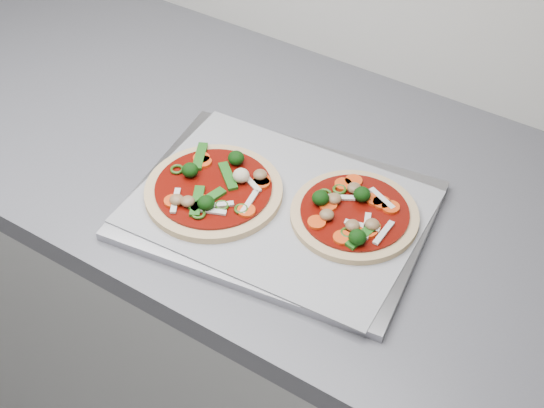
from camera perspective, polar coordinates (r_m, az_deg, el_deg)
The scene contains 5 objects.
base_cabinet at distance 1.78m, azimuth -16.67°, elevation -1.60°, with size 3.60×0.60×0.86m, color #B1B2AF.
baking_tray at distance 1.06m, azimuth 0.52°, elevation -0.47°, with size 0.41×0.30×0.01m, color #949499.
parchment at distance 1.06m, azimuth 0.52°, elevation -0.17°, with size 0.39×0.28×0.00m, color #97989C.
pizza_left at distance 1.07m, azimuth -4.38°, elevation 1.12°, with size 0.23×0.23×0.03m.
pizza_right at distance 1.04m, azimuth 6.17°, elevation -0.72°, with size 0.24×0.24×0.03m.
Camera 1 is at (1.07, 0.57, 1.65)m, focal length 50.00 mm.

